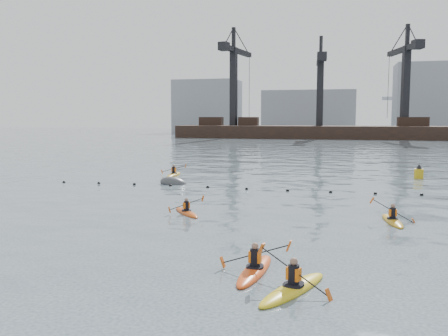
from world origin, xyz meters
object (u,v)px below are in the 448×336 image
at_px(kayaker_2, 186,212).
at_px(kayaker_5, 174,174).
at_px(kayaker_3, 392,220).
at_px(kayaker_0, 255,269).
at_px(nav_buoy, 419,173).
at_px(kayaker_1, 293,287).
at_px(mooring_buoy, 174,184).

xyz_separation_m(kayaker_2, kayaker_5, (-6.40, 16.08, 0.01)).
bearing_deg(kayaker_3, kayaker_0, -128.50).
bearing_deg(kayaker_0, nav_buoy, 76.36).
bearing_deg(kayaker_5, kayaker_2, -70.46).
bearing_deg(kayaker_2, kayaker_0, -97.26).
distance_m(kayaker_1, mooring_buoy, 24.00).
relative_size(kayaker_3, nav_buoy, 2.38).
xyz_separation_m(kayaker_2, mooring_buoy, (-4.53, 10.79, -0.09)).
bearing_deg(mooring_buoy, kayaker_1, -61.93).
distance_m(kayaker_2, mooring_buoy, 11.71).
distance_m(kayaker_0, kayaker_5, 27.60).
relative_size(kayaker_1, kayaker_3, 1.09).
bearing_deg(nav_buoy, mooring_buoy, -157.27).
height_order(kayaker_2, kayaker_5, kayaker_5).
bearing_deg(nav_buoy, kayaker_5, -172.36).
distance_m(kayaker_0, kayaker_3, 10.77).
relative_size(kayaker_3, mooring_buoy, 1.52).
xyz_separation_m(kayaker_3, kayaker_5, (-17.17, 15.69, 0.01)).
distance_m(kayaker_0, mooring_buoy, 22.03).
relative_size(mooring_buoy, nav_buoy, 1.56).
distance_m(kayaker_1, kayaker_3, 11.48).
distance_m(mooring_buoy, nav_buoy, 21.07).
height_order(kayaker_1, nav_buoy, kayaker_1).
bearing_deg(mooring_buoy, nav_buoy, 22.73).
xyz_separation_m(kayaker_5, nav_buoy, (21.30, 2.86, 0.32)).
xyz_separation_m(mooring_buoy, nav_buoy, (19.43, 8.14, 0.43)).
xyz_separation_m(kayaker_2, kayaker_3, (10.77, 0.38, 0.01)).
xyz_separation_m(kayaker_2, nav_buoy, (14.90, 18.93, 0.33)).
bearing_deg(mooring_buoy, kayaker_2, -67.23).
height_order(kayaker_0, kayaker_1, kayaker_1).
distance_m(kayaker_0, kayaker_1, 2.06).
relative_size(kayaker_0, nav_buoy, 2.62).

